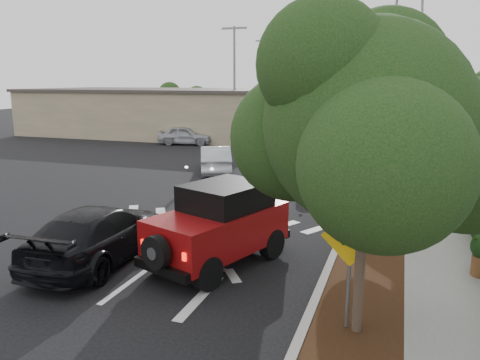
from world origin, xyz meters
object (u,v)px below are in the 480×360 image
at_px(silver_suv_ahead, 330,173).
at_px(black_suv_oncoming, 100,233).
at_px(red_jeep, 223,224).
at_px(speed_hump_sign, 350,253).

relative_size(silver_suv_ahead, black_suv_oncoming, 1.02).
bearing_deg(black_suv_oncoming, silver_suv_ahead, -116.83).
height_order(red_jeep, speed_hump_sign, speed_hump_sign).
bearing_deg(black_suv_oncoming, speed_hump_sign, 163.20).
height_order(silver_suv_ahead, speed_hump_sign, speed_hump_sign).
xyz_separation_m(black_suv_oncoming, speed_hump_sign, (6.99, -1.71, 0.92)).
distance_m(black_suv_oncoming, speed_hump_sign, 7.26).
xyz_separation_m(silver_suv_ahead, speed_hump_sign, (2.22, -12.54, 0.94)).
bearing_deg(black_suv_oncoming, red_jeep, -167.64).
bearing_deg(speed_hump_sign, silver_suv_ahead, 100.96).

